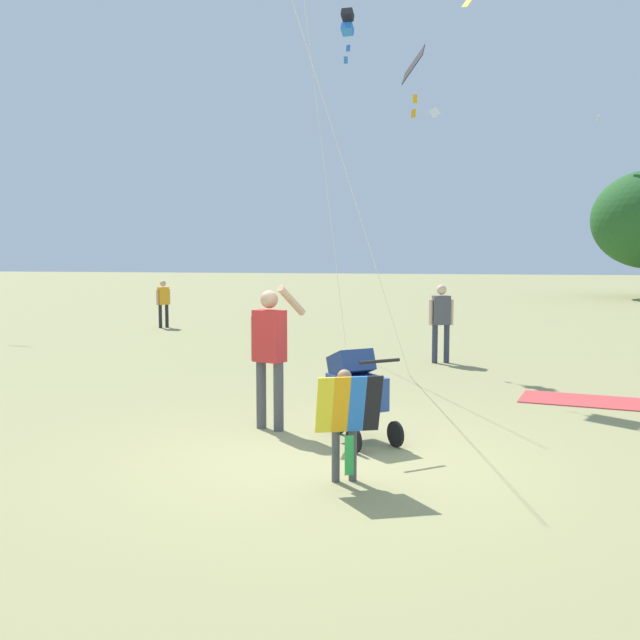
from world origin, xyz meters
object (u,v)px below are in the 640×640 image
Objects in this scene: kite_adult_black at (410,77)px; kite_orange_delta at (347,27)px; person_sitting_far at (163,300)px; person_adult_flyer at (270,346)px; picnic_blanket at (579,400)px; person_red_shirt at (441,317)px; child_with_butterfly_kite at (345,414)px; stroller at (356,387)px.

kite_adult_black is 3.91m from kite_orange_delta.
kite_adult_black is 4.23× the size of person_sitting_far.
person_adult_flyer is 4.66m from picnic_blanket.
kite_adult_black is 4.40m from person_red_shirt.
person_adult_flyer is 1.33× the size of person_sitting_far.
child_with_butterfly_kite is at bearing -95.11° from person_red_shirt.
person_sitting_far is (-6.95, 12.54, 0.13)m from child_with_butterfly_kite.
person_sitting_far reaches higher than picnic_blanket.
person_red_shirt is at bearing -34.69° from kite_orange_delta.
kite_adult_black reaches higher than person_red_shirt.
kite_orange_delta reaches higher than picnic_blanket.
kite_adult_black is at bearing -64.46° from kite_orange_delta.
person_red_shirt is at bearing 122.04° from picnic_blanket.
person_sitting_far is at bearing 146.34° from person_red_shirt.
person_sitting_far is at bearing 118.97° from child_with_butterfly_kite.
stroller is 0.80× the size of person_sitting_far.
stroller is 6.03m from kite_adult_black.
person_adult_flyer reaches higher than picnic_blanket.
kite_adult_black reaches higher than person_sitting_far.
kite_adult_black is at bearing 86.41° from stroller.
person_sitting_far is at bearing 121.70° from stroller.
picnic_blanket is at bearing 57.79° from child_with_butterfly_kite.
picnic_blanket is at bearing -30.13° from kite_adult_black.
stroller is 0.70× the size of person_red_shirt.
child_with_butterfly_kite is 2.21m from person_adult_flyer.
person_sitting_far reaches higher than stroller.
person_sitting_far is (-7.61, 5.07, -0.11)m from person_red_shirt.
person_red_shirt is 9.15m from person_sitting_far.
stroller reaches higher than picnic_blanket.
person_sitting_far is (-6.84, 11.08, 0.15)m from stroller.
kite_adult_black reaches higher than person_adult_flyer.
person_adult_flyer is 5.65m from kite_adult_black.
child_with_butterfly_kite is at bearing -61.03° from person_sitting_far.
stroller is 0.19× the size of kite_adult_black.
kite_orange_delta reaches higher than stroller.
child_with_butterfly_kite is 0.80× the size of person_sitting_far.
person_adult_flyer is (-1.18, 1.83, 0.36)m from child_with_butterfly_kite.
person_sitting_far is 12.73m from picnic_blanket.
kite_orange_delta is at bearing 145.31° from person_red_shirt.
picnic_blanket is (3.86, 2.42, -0.98)m from person_adult_flyer.
kite_adult_black reaches higher than stroller.
kite_adult_black is at bearing 71.03° from person_adult_flyer.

